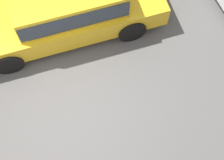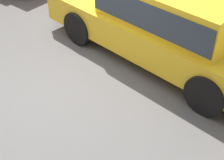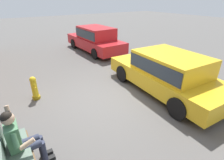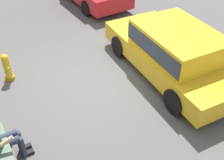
# 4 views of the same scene
# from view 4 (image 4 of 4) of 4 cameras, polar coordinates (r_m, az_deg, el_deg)

# --- Properties ---
(ground_plane) EXTENTS (60.00, 60.00, 0.00)m
(ground_plane) POSITION_cam_4_polar(r_m,az_deg,el_deg) (7.69, -3.44, -0.76)
(ground_plane) COLOR #565451
(parked_car_mid) EXTENTS (4.60, 2.16, 1.42)m
(parked_car_mid) POSITION_cam_4_polar(r_m,az_deg,el_deg) (7.81, 12.50, 6.01)
(parked_car_mid) COLOR gold
(parked_car_mid) RESTS_ON ground_plane
(fire_hydrant) EXTENTS (0.38, 0.26, 0.81)m
(fire_hydrant) POSITION_cam_4_polar(r_m,az_deg,el_deg) (8.11, -20.54, 2.35)
(fire_hydrant) COLOR olive
(fire_hydrant) RESTS_ON ground_plane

